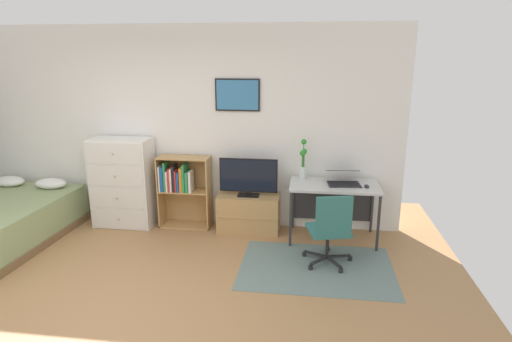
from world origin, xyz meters
name	(u,v)px	position (x,y,z in m)	size (l,w,h in m)	color
ground_plane	(99,318)	(0.00, 0.00, 0.00)	(7.20, 7.20, 0.00)	#A87A4C
wall_back_with_posters	(176,127)	(0.01, 2.43, 1.35)	(6.12, 0.09, 2.70)	white
area_rug	(316,267)	(1.95, 1.22, 0.00)	(1.70, 1.20, 0.01)	slate
dresser	(123,183)	(-0.70, 2.15, 0.61)	(0.81, 0.46, 1.22)	white
bookshelf	(181,186)	(0.10, 2.22, 0.58)	(0.70, 0.30, 0.99)	tan
tv_stand	(249,213)	(1.04, 2.17, 0.25)	(0.82, 0.41, 0.50)	tan
television	(248,178)	(1.04, 2.15, 0.75)	(0.77, 0.16, 0.51)	black
desk	(334,192)	(2.15, 2.13, 0.61)	(1.11, 0.65, 0.74)	silver
office_chair	(330,228)	(2.09, 1.29, 0.46)	(0.58, 0.57, 0.86)	#232326
laptop	(343,178)	(2.26, 2.11, 0.81)	(0.44, 0.47, 0.17)	#333338
computer_mouse	(367,186)	(2.54, 1.96, 0.76)	(0.06, 0.10, 0.03)	#262628
bamboo_vase	(303,161)	(1.75, 2.24, 0.98)	(0.09, 0.10, 0.52)	silver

